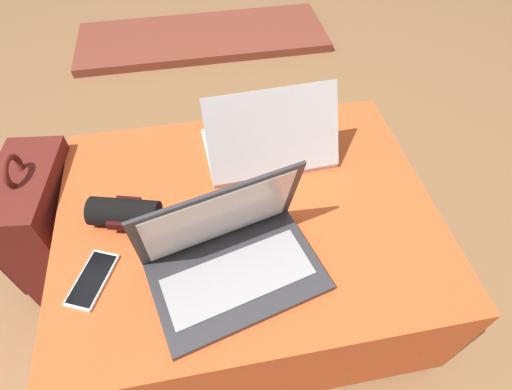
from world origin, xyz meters
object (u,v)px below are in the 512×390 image
laptop_near (231,256)px  laptop_far (269,143)px  backpack (49,229)px  wrist_brace (125,213)px  cell_phone (92,280)px

laptop_near → laptop_far: 0.38m
laptop_near → laptop_far: bearing=51.5°
backpack → wrist_brace: bearing=67.7°
laptop_far → cell_phone: 0.57m
wrist_brace → laptop_far: bearing=23.0°
backpack → wrist_brace: 0.39m
laptop_near → cell_phone: size_ratio=2.67×
cell_phone → backpack: 0.42m
laptop_near → cell_phone: bearing=161.5°
laptop_near → wrist_brace: (-0.24, 0.18, -0.01)m
cell_phone → wrist_brace: wrist_brace is taller
laptop_far → backpack: bearing=-2.2°
laptop_far → laptop_near: bearing=62.7°
laptop_near → wrist_brace: bearing=129.4°
laptop_far → wrist_brace: 0.43m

